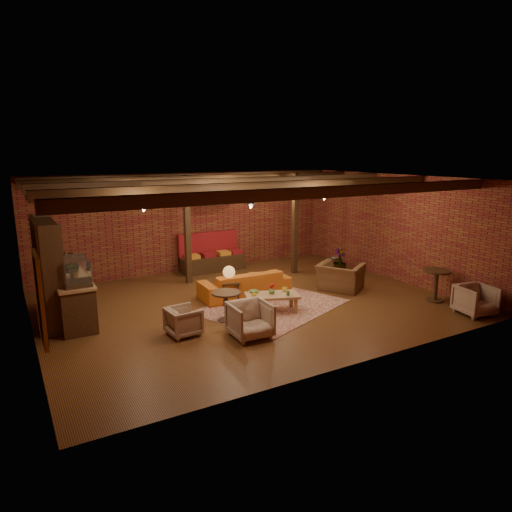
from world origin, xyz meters
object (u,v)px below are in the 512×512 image
armchair_b (250,318)px  armchair_right (341,273)px  side_table_lamp (229,275)px  sofa (245,284)px  plant_tall (341,237)px  side_table_book (333,259)px  armchair_far (476,299)px  coffee_table (271,296)px  round_table_right (436,280)px  armchair_a (184,320)px  round_table_left (226,301)px

armchair_b → armchair_right: armchair_right is taller
armchair_b → side_table_lamp: bearing=76.9°
sofa → plant_tall: (3.83, 0.66, 0.84)m
side_table_book → armchair_far: size_ratio=0.58×
plant_tall → armchair_right: bearing=-128.9°
coffee_table → armchair_b: bearing=-137.0°
plant_tall → armchair_far: bearing=-85.7°
round_table_right → armchair_a: bearing=170.5°
round_table_left → side_table_book: round_table_left is taller
plant_tall → round_table_left: bearing=-157.7°
side_table_lamp → plant_tall: bearing=12.1°
armchair_a → plant_tall: bearing=-74.1°
side_table_lamp → round_table_left: side_table_lamp is taller
armchair_a → round_table_right: bearing=-104.4°
armchair_b → armchair_far: (5.38, -1.47, -0.02)m
plant_tall → sofa: bearing=-170.2°
coffee_table → round_table_left: round_table_left is taller
armchair_right → round_table_right: armchair_right is taller
sofa → round_table_left: size_ratio=3.47×
coffee_table → armchair_right: (2.64, 0.57, 0.12)m
armchair_b → round_table_right: (5.38, -0.30, 0.15)m
sofa → round_table_left: bearing=50.9°
side_table_lamp → round_table_left: size_ratio=1.42×
side_table_lamp → sofa: bearing=25.6°
armchair_far → round_table_left: bearing=164.6°
side_table_book → armchair_far: armchair_far is taller
side_table_lamp → side_table_book: side_table_lamp is taller
armchair_right → plant_tall: (1.18, 1.47, 0.69)m
armchair_a → plant_tall: 6.71m
round_table_left → sofa: bearing=48.9°
armchair_a → armchair_right: (5.04, 0.90, 0.17)m
round_table_left → armchair_b: armchair_b is taller
sofa → side_table_lamp: bearing=27.6°
armchair_b → armchair_far: 5.58m
coffee_table → side_table_book: coffee_table is taller
side_table_book → round_table_right: (0.41, -3.73, 0.16)m
sofa → armchair_far: bearing=138.5°
armchair_a → armchair_far: size_ratio=0.85×
coffee_table → armchair_right: size_ratio=1.22×
side_table_lamp → armchair_right: size_ratio=0.85×
armchair_far → plant_tall: (-0.35, 4.64, 0.80)m
sofa → coffee_table: (0.01, -1.38, 0.04)m
side_table_book → plant_tall: bearing=-76.2°
coffee_table → side_table_book: (3.76, 2.29, 0.01)m
armchair_a → round_table_right: round_table_right is taller
coffee_table → armchair_a: coffee_table is taller
sofa → armchair_far: 5.77m
coffee_table → side_table_lamp: bearing=119.6°
side_table_lamp → armchair_b: side_table_lamp is taller
round_table_left → round_table_right: bearing=-14.5°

